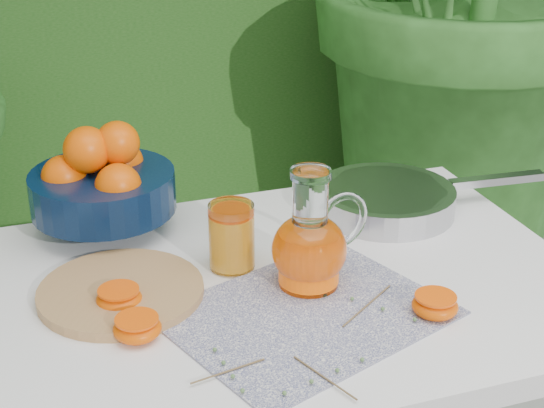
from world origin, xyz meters
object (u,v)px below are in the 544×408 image
object	(u,v)px
fruit_bowl	(101,182)
juice_pitcher	(311,246)
white_table	(276,325)
saute_pan	(388,198)
cutting_board	(121,292)

from	to	relation	value
fruit_bowl	juice_pitcher	distance (m)	0.42
white_table	saute_pan	world-z (taller)	saute_pan
cutting_board	saute_pan	world-z (taller)	saute_pan
white_table	fruit_bowl	world-z (taller)	fruit_bowl
white_table	fruit_bowl	bearing A→B (deg)	129.55
fruit_bowl	juice_pitcher	xyz separation A→B (m)	(0.28, -0.31, -0.02)
cutting_board	juice_pitcher	world-z (taller)	juice_pitcher
fruit_bowl	saute_pan	bearing A→B (deg)	-10.46
cutting_board	juice_pitcher	distance (m)	0.31
white_table	cutting_board	xyz separation A→B (m)	(-0.24, 0.04, 0.09)
white_table	juice_pitcher	xyz separation A→B (m)	(0.05, -0.03, 0.15)
fruit_bowl	saute_pan	size ratio (longest dim) A/B	0.70
fruit_bowl	juice_pitcher	size ratio (longest dim) A/B	1.66
cutting_board	fruit_bowl	distance (m)	0.26
white_table	cutting_board	size ratio (longest dim) A/B	3.86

